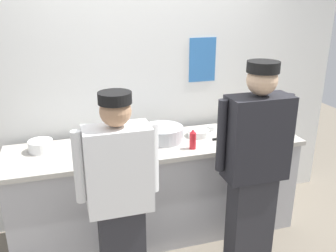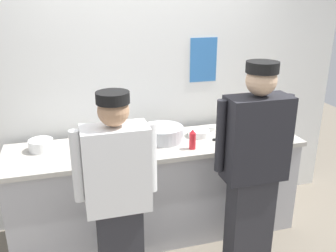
% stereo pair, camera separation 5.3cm
% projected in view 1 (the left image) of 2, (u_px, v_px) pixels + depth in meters
% --- Properties ---
extents(wall_back, '(4.12, 0.11, 2.60)m').
position_uv_depth(wall_back, '(144.00, 90.00, 3.59)').
color(wall_back, white).
rests_on(wall_back, ground).
extents(prep_counter, '(2.63, 0.68, 0.93)m').
position_uv_depth(prep_counter, '(157.00, 189.00, 3.46)').
color(prep_counter, '#B2B2B7').
rests_on(prep_counter, ground).
extents(chef_near_left, '(0.59, 0.24, 1.61)m').
position_uv_depth(chef_near_left, '(120.00, 196.00, 2.58)').
color(chef_near_left, '#2D2D33').
rests_on(chef_near_left, ground).
extents(chef_center, '(0.62, 0.24, 1.74)m').
position_uv_depth(chef_center, '(255.00, 165.00, 2.87)').
color(chef_center, '#2D2D33').
rests_on(chef_center, ground).
extents(plate_stack_front, '(0.21, 0.21, 0.10)m').
position_uv_depth(plate_stack_front, '(41.00, 146.00, 3.12)').
color(plate_stack_front, white).
rests_on(plate_stack_front, prep_counter).
extents(plate_stack_rear, '(0.20, 0.20, 0.06)m').
position_uv_depth(plate_stack_rear, '(198.00, 133.00, 3.46)').
color(plate_stack_rear, white).
rests_on(plate_stack_rear, prep_counter).
extents(mixing_bowl_steel, '(0.37, 0.37, 0.13)m').
position_uv_depth(mixing_bowl_steel, '(163.00, 134.00, 3.35)').
color(mixing_bowl_steel, '#B7BABF').
rests_on(mixing_bowl_steel, prep_counter).
extents(sheet_tray, '(0.51, 0.40, 0.02)m').
position_uv_depth(sheet_tray, '(105.00, 148.00, 3.17)').
color(sheet_tray, '#B7BABF').
rests_on(sheet_tray, prep_counter).
extents(squeeze_bottle_primary, '(0.06, 0.06, 0.18)m').
position_uv_depth(squeeze_bottle_primary, '(193.00, 139.00, 3.16)').
color(squeeze_bottle_primary, red).
rests_on(squeeze_bottle_primary, prep_counter).
extents(squeeze_bottle_secondary, '(0.05, 0.05, 0.21)m').
position_uv_depth(squeeze_bottle_secondary, '(247.00, 132.00, 3.30)').
color(squeeze_bottle_secondary, '#56A333').
rests_on(squeeze_bottle_secondary, prep_counter).
extents(squeeze_bottle_spare, '(0.05, 0.05, 0.20)m').
position_uv_depth(squeeze_bottle_spare, '(245.00, 118.00, 3.67)').
color(squeeze_bottle_spare, orange).
rests_on(squeeze_bottle_spare, prep_counter).
extents(ramekin_green_sauce, '(0.09, 0.09, 0.04)m').
position_uv_depth(ramekin_green_sauce, '(257.00, 126.00, 3.67)').
color(ramekin_green_sauce, white).
rests_on(ramekin_green_sauce, prep_counter).
extents(ramekin_orange_sauce, '(0.09, 0.09, 0.04)m').
position_uv_depth(ramekin_orange_sauce, '(245.00, 129.00, 3.59)').
color(ramekin_orange_sauce, white).
rests_on(ramekin_orange_sauce, prep_counter).
extents(ramekin_yellow_sauce, '(0.08, 0.08, 0.05)m').
position_uv_depth(ramekin_yellow_sauce, '(211.00, 128.00, 3.60)').
color(ramekin_yellow_sauce, white).
rests_on(ramekin_yellow_sauce, prep_counter).
extents(deli_cup, '(0.09, 0.09, 0.09)m').
position_uv_depth(deli_cup, '(251.00, 131.00, 3.47)').
color(deli_cup, white).
rests_on(deli_cup, prep_counter).
extents(chefs_knife, '(0.28, 0.03, 0.02)m').
position_uv_depth(chefs_knife, '(224.00, 138.00, 3.40)').
color(chefs_knife, '#B7BABF').
rests_on(chefs_knife, prep_counter).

